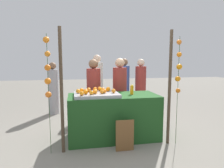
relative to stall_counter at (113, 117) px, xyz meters
name	(u,v)px	position (x,y,z in m)	size (l,w,h in m)	color
ground_plane	(113,138)	(0.00, 0.00, -0.44)	(24.00, 24.00, 0.00)	gray
stall_counter	(113,117)	(0.00, 0.00, 0.00)	(1.76, 0.81, 0.88)	#1E4C1E
orange_tray	(97,94)	(-0.34, -0.04, 0.47)	(0.84, 0.66, 0.06)	#9EA0A5
orange_0	(95,92)	(-0.38, -0.14, 0.54)	(0.08, 0.08, 0.08)	orange
orange_1	(104,91)	(-0.19, -0.10, 0.54)	(0.08, 0.08, 0.08)	orange
orange_2	(102,92)	(-0.24, -0.15, 0.54)	(0.08, 0.08, 0.08)	orange
orange_3	(82,93)	(-0.63, -0.27, 0.54)	(0.08, 0.08, 0.08)	orange
orange_4	(91,93)	(-0.45, -0.22, 0.54)	(0.07, 0.07, 0.07)	orange
orange_5	(78,91)	(-0.68, -0.02, 0.54)	(0.08, 0.08, 0.08)	orange
orange_6	(100,89)	(-0.25, 0.21, 0.54)	(0.08, 0.08, 0.08)	orange
orange_7	(86,91)	(-0.54, -0.04, 0.54)	(0.08, 0.08, 0.08)	orange
orange_8	(95,89)	(-0.34, 0.19, 0.54)	(0.08, 0.08, 0.08)	orange
orange_9	(113,91)	(-0.02, -0.11, 0.54)	(0.08, 0.08, 0.08)	orange
orange_10	(86,92)	(-0.55, -0.16, 0.54)	(0.08, 0.08, 0.08)	orange
orange_11	(108,89)	(-0.09, 0.10, 0.54)	(0.09, 0.09, 0.09)	orange
orange_12	(89,90)	(-0.48, 0.11, 0.54)	(0.08, 0.08, 0.08)	orange
orange_13	(103,90)	(-0.20, 0.02, 0.54)	(0.09, 0.09, 0.09)	orange
orange_14	(95,91)	(-0.36, -0.06, 0.54)	(0.08, 0.08, 0.08)	orange
orange_15	(82,90)	(-0.61, 0.10, 0.54)	(0.08, 0.08, 0.08)	orange
orange_16	(101,89)	(-0.22, 0.15, 0.53)	(0.07, 0.07, 0.07)	orange
juice_bottle	(132,90)	(0.38, 0.01, 0.53)	(0.07, 0.07, 0.19)	orange
chalkboard_sign	(125,136)	(0.08, -0.59, -0.17)	(0.32, 0.03, 0.56)	brown
vendor_left	(94,96)	(-0.32, 0.69, 0.30)	(0.32, 0.32, 1.58)	maroon
vendor_right	(120,95)	(0.28, 0.65, 0.31)	(0.32, 0.32, 1.60)	maroon
crowd_person_0	(140,88)	(1.17, 1.77, 0.30)	(0.32, 0.32, 1.59)	maroon
crowd_person_1	(53,90)	(-1.36, 2.09, 0.26)	(0.30, 0.30, 1.49)	#99999E
crowd_person_2	(97,86)	(-0.10, 1.93, 0.36)	(0.34, 0.34, 1.71)	beige
crowd_person_3	(124,88)	(0.69, 1.85, 0.31)	(0.32, 0.32, 1.60)	#384C8C
canopy_post_left	(62,92)	(-0.96, -0.44, 0.61)	(0.06, 0.06, 2.09)	#473828
canopy_post_right	(170,88)	(0.96, -0.44, 0.61)	(0.06, 0.06, 2.09)	#473828
garland_strand_left	(47,69)	(-1.16, -0.46, 0.98)	(0.11, 0.11, 1.98)	#2D4C23
garland_strand_right	(179,68)	(1.10, -0.49, 0.98)	(0.11, 0.11, 1.98)	#2D4C23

